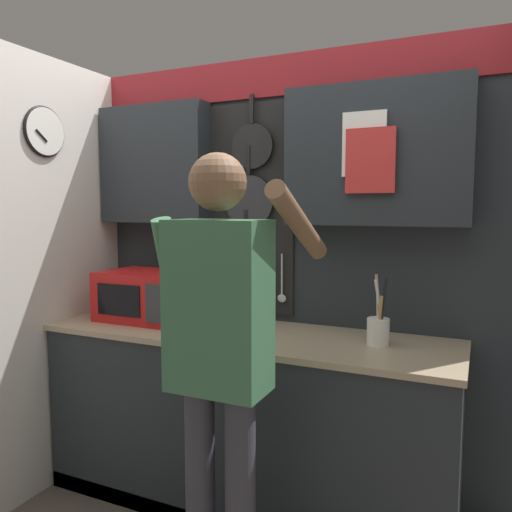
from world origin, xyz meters
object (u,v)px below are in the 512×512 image
microwave (148,295)px  person (220,339)px  knife_block (216,307)px  utensil_crock (378,328)px

microwave → person: person is taller
microwave → knife_block: knife_block is taller
microwave → person: (0.84, -0.67, -0.00)m
utensil_crock → person: size_ratio=0.19×
microwave → person: 1.08m
microwave → person: size_ratio=0.29×
knife_block → utensil_crock: (0.87, 0.00, -0.03)m
microwave → knife_block: (0.45, 0.00, -0.03)m
knife_block → utensil_crock: size_ratio=0.85×
utensil_crock → knife_block: bearing=-180.0°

